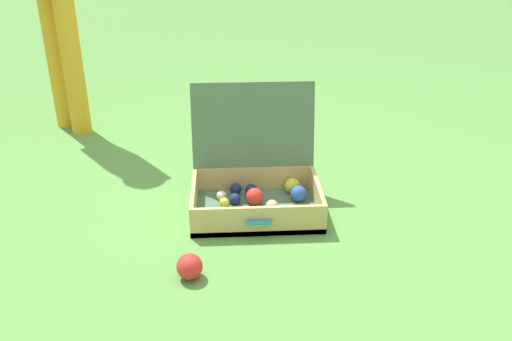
% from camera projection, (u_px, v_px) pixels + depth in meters
% --- Properties ---
extents(ground_plane, '(16.00, 16.00, 0.00)m').
position_uv_depth(ground_plane, '(247.00, 214.00, 2.45)').
color(ground_plane, '#569342').
extents(open_suitcase, '(0.58, 0.51, 0.54)m').
position_uv_depth(open_suitcase, '(256.00, 182.00, 2.48)').
color(open_suitcase, '#4C7051').
rests_on(open_suitcase, ground).
extents(stray_ball_on_grass, '(0.10, 0.10, 0.10)m').
position_uv_depth(stray_ball_on_grass, '(190.00, 267.00, 2.01)').
color(stray_ball_on_grass, red).
rests_on(stray_ball_on_grass, ground).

